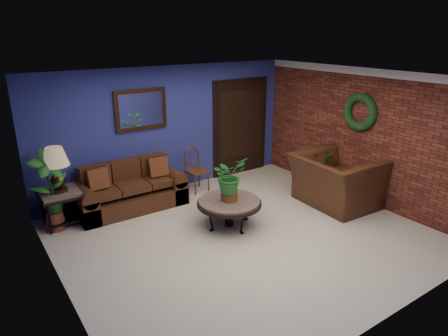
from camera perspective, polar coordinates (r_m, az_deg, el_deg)
floor at (r=6.55m, az=2.86°, el=-9.54°), size 5.50×5.50×0.00m
wall_back at (r=8.10m, az=-7.77°, el=5.48°), size 5.50×0.04×2.50m
wall_left at (r=4.99m, az=-23.05°, el=-4.78°), size 0.04×5.00×2.50m
wall_right_brick at (r=7.97m, az=19.03°, el=4.36°), size 0.04×5.00×2.50m
ceiling at (r=5.78m, az=3.27°, el=12.74°), size 5.50×5.00×0.02m
crown_molding at (r=7.75m, az=19.86°, el=12.79°), size 0.03×5.00×0.14m
wall_mirror at (r=7.72m, az=-11.80°, el=8.15°), size 1.02×0.06×0.77m
closet_door at (r=9.02m, az=2.36°, el=5.74°), size 1.44×0.06×2.18m
wreath at (r=7.85m, az=18.83°, el=7.56°), size 0.16×0.72×0.72m
sofa at (r=7.61m, az=-13.35°, el=-3.42°), size 1.96×0.85×0.88m
coffee_table at (r=6.67m, az=0.75°, el=-5.07°), size 1.08×1.08×0.46m
end_table at (r=7.23m, az=-22.29°, el=-4.12°), size 0.66×0.66×0.60m
table_lamp at (r=7.02m, az=-22.91°, el=0.50°), size 0.44×0.44×0.73m
side_chair at (r=8.14m, az=-4.16°, el=0.25°), size 0.42×0.42×0.91m
armchair at (r=7.75m, az=15.65°, el=-1.75°), size 1.35×1.52×0.94m
coffee_plant at (r=6.49m, az=0.76°, el=-1.31°), size 0.61×0.55×0.74m
floor_plant at (r=8.20m, az=13.87°, el=-0.51°), size 0.47×0.41×0.88m
tall_plant at (r=7.02m, az=-23.56°, el=-2.60°), size 0.68×0.55×1.37m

